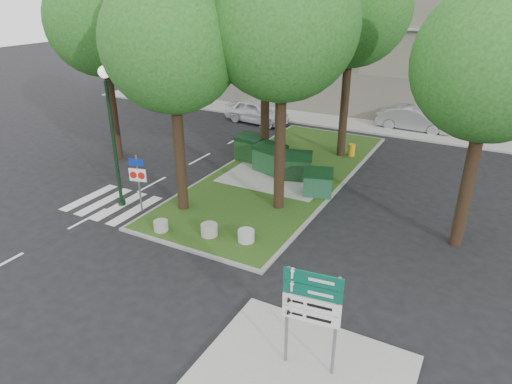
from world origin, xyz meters
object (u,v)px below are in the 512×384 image
Objects in this scene: tree_median_near_left at (173,28)px; dumpster_b at (270,158)px; litter_bin at (352,150)px; tree_street_right at (499,47)px; traffic_sign_pole at (138,176)px; directional_sign at (312,306)px; tree_median_near_right at (286,8)px; dumpster_a at (251,148)px; car_silver at (414,119)px; dumpster_d at (318,183)px; street_lamp at (111,122)px; dumpster_c at (297,166)px; bollard_mid at (209,230)px; bollard_right at (246,236)px; car_white at (257,111)px; bollard_left at (161,226)px; tree_median_mid at (268,26)px; tree_street_left at (102,9)px.

dumpster_b is at bearing 77.23° from tree_median_near_left.
litter_bin is (2.95, 4.18, -0.36)m from dumpster_b.
tree_street_right is 4.03× the size of traffic_sign_pole.
directional_sign is (7.94, -5.76, -5.35)m from tree_median_near_left.
litter_bin is at bearing 46.87° from traffic_sign_pole.
tree_median_near_right is 6.91× the size of dumpster_a.
dumpster_d is at bearing 173.31° from car_silver.
street_lamp is 1.26× the size of car_silver.
dumpster_b reaches higher than dumpster_c.
tree_median_near_right is 7.09m from tree_street_right.
bollard_mid is at bearing -115.79° from dumpster_c.
car_white is at bearing 116.89° from bollard_right.
litter_bin is (0.68, 7.60, -7.54)m from tree_median_near_right.
street_lamp is (-3.11, 1.15, 3.40)m from bollard_left.
bollard_left is 1.92m from bollard_mid.
car_white is at bearing 122.67° from tree_median_near_right.
dumpster_b is 5.13m from litter_bin.
tree_median_mid is at bearing 85.60° from tree_median_near_left.
litter_bin is (3.84, 11.65, 0.13)m from bollard_left.
street_lamp is at bearing 159.70° from bollard_left.
litter_bin is (-6.32, 7.10, -6.53)m from tree_street_right.
tree_street_left is 19.80m from car_silver.
car_silver is at bearing 63.96° from dumpster_d.
dumpster_b is 9.38m from car_white.
car_silver is at bearing 60.83° from tree_median_mid.
tree_street_right reaches higher than dumpster_b.
dumpster_a is 0.60× the size of directional_sign.
street_lamp reaches higher than litter_bin.
car_silver is (5.81, 18.67, 0.45)m from bollard_left.
tree_median_near_right is 10.78m from directional_sign.
tree_median_near_left reaches higher than litter_bin.
dumpster_b is (-2.27, 3.42, -7.18)m from tree_median_near_right.
tree_median_near_right is 1.15× the size of tree_median_mid.
tree_median_near_right is 8.50m from bollard_mid.
dumpster_a is at bearing 71.71° from street_lamp.
traffic_sign_pole reaches higher than dumpster_c.
tree_median_mid reaches higher than directional_sign.
tree_median_near_left is 9.11m from dumpster_a.
tree_street_left is 6.54× the size of dumpster_c.
bollard_right is 1.46m from bollard_mid.
dumpster_a is 1.09× the size of dumpster_d.
tree_median_near_left is at bearing -79.38° from dumpster_a.
tree_street_right is at bearing -21.80° from tree_median_mid.
car_white is (-3.40, 6.99, -0.02)m from dumpster_a.
dumpster_a is 0.94× the size of dumpster_b.
bollard_left is 3.38m from bollard_right.
tree_street_right reaches higher than street_lamp.
tree_median_near_left is 4.63m from street_lamp.
tree_median_near_right is 8.69m from traffic_sign_pole.
bollard_left is at bearing -142.72° from dumpster_d.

